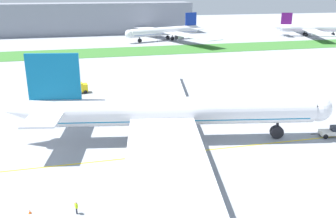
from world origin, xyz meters
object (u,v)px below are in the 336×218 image
at_px(airliner_foreground, 170,112).
at_px(service_truck_baggage_loader, 78,88).
at_px(pushback_tug, 332,132).
at_px(ground_crew_wingwalker_port, 151,135).
at_px(ground_crew_marshaller_front, 76,206).
at_px(parked_airliner_far_centre, 166,31).
at_px(parked_airliner_far_right, 310,28).
at_px(traffic_cone_near_nose, 30,211).

distance_m(airliner_foreground, service_truck_baggage_loader, 40.39).
height_order(pushback_tug, service_truck_baggage_loader, service_truck_baggage_loader).
distance_m(ground_crew_wingwalker_port, ground_crew_marshaller_front, 25.01).
relative_size(pushback_tug, parked_airliner_far_centre, 0.08).
distance_m(parked_airliner_far_centre, parked_airliner_far_right, 83.71).
distance_m(airliner_foreground, parked_airliner_far_centre, 134.33).
bearing_deg(service_truck_baggage_loader, parked_airliner_far_right, 34.80).
xyz_separation_m(ground_crew_wingwalker_port, traffic_cone_near_nose, (-19.38, -19.47, -0.71)).
xyz_separation_m(ground_crew_wingwalker_port, ground_crew_marshaller_front, (-13.64, -20.97, 0.06)).
height_order(traffic_cone_near_nose, service_truck_baggage_loader, service_truck_baggage_loader).
relative_size(ground_crew_wingwalker_port, service_truck_baggage_loader, 0.31).
bearing_deg(parked_airliner_far_right, traffic_cone_near_nose, -133.23).
height_order(ground_crew_marshaller_front, parked_airliner_far_centre, parked_airliner_far_centre).
relative_size(pushback_tug, ground_crew_marshaller_front, 3.67).
distance_m(ground_crew_wingwalker_port, service_truck_baggage_loader, 37.90).
relative_size(ground_crew_wingwalker_port, traffic_cone_near_nose, 2.82).
bearing_deg(ground_crew_marshaller_front, parked_airliner_far_right, 48.28).
bearing_deg(ground_crew_marshaller_front, pushback_tug, 16.66).
relative_size(airliner_foreground, ground_crew_marshaller_front, 55.54).
bearing_deg(traffic_cone_near_nose, parked_airliner_far_centre, 70.25).
bearing_deg(airliner_foreground, parked_airliner_far_centre, 76.75).
height_order(pushback_tug, ground_crew_marshaller_front, pushback_tug).
relative_size(traffic_cone_near_nose, service_truck_baggage_loader, 0.11).
xyz_separation_m(pushback_tug, ground_crew_marshaller_front, (-47.39, -14.18, 0.07)).
relative_size(airliner_foreground, parked_airliner_far_right, 1.49).
relative_size(pushback_tug, parked_airliner_far_right, 0.10).
height_order(traffic_cone_near_nose, parked_airliner_far_centre, parked_airliner_far_centre).
distance_m(ground_crew_marshaller_front, traffic_cone_near_nose, 5.98).
height_order(pushback_tug, ground_crew_wingwalker_port, pushback_tug).
bearing_deg(traffic_cone_near_nose, ground_crew_marshaller_front, -14.62).
bearing_deg(ground_crew_marshaller_front, parked_airliner_far_centre, 72.39).
bearing_deg(ground_crew_marshaller_front, airliner_foreground, 49.38).
bearing_deg(parked_airliner_far_centre, traffic_cone_near_nose, -109.75).
xyz_separation_m(ground_crew_wingwalker_port, parked_airliner_far_centre, (34.17, 129.64, 3.66)).
bearing_deg(parked_airliner_far_right, service_truck_baggage_loader, -145.20).
distance_m(ground_crew_marshaller_front, parked_airliner_far_centre, 158.05).
bearing_deg(service_truck_baggage_loader, parked_airliner_far_centre, 63.44).
relative_size(traffic_cone_near_nose, parked_airliner_far_right, 0.01).
relative_size(ground_crew_marshaller_front, parked_airliner_far_right, 0.03).
distance_m(ground_crew_marshaller_front, service_truck_baggage_loader, 56.65).
xyz_separation_m(traffic_cone_near_nose, parked_airliner_far_right, (137.20, 145.94, 4.15)).
bearing_deg(traffic_cone_near_nose, parked_airliner_far_right, 46.77).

